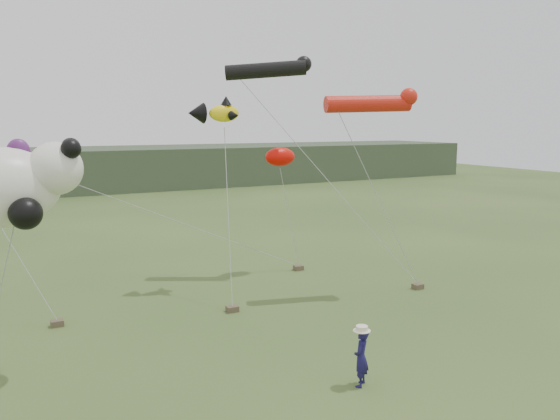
{
  "coord_description": "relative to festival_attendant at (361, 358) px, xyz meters",
  "views": [
    {
      "loc": [
        -7.0,
        -11.9,
        6.46
      ],
      "look_at": [
        0.81,
        3.0,
        3.78
      ],
      "focal_mm": 35.0,
      "sensor_mm": 36.0,
      "label": 1
    }
  ],
  "objects": [
    {
      "name": "ground",
      "position": [
        -0.7,
        1.55,
        -0.73
      ],
      "size": [
        120.0,
        120.0,
        0.0
      ],
      "primitive_type": "plane",
      "color": "#385123",
      "rests_on": "ground"
    },
    {
      "name": "headland",
      "position": [
        -3.81,
        46.24,
        1.19
      ],
      "size": [
        90.0,
        13.0,
        4.0
      ],
      "color": "#2D3D28",
      "rests_on": "ground"
    },
    {
      "name": "festival_attendant",
      "position": [
        0.0,
        0.0,
        0.0
      ],
      "size": [
        0.63,
        0.62,
        1.47
      ],
      "primitive_type": "imported",
      "rotation": [
        0.0,
        0.0,
        3.87
      ],
      "color": "#181348",
      "rests_on": "ground"
    },
    {
      "name": "sandbag_anchors",
      "position": [
        -0.92,
        7.01,
        -0.63
      ],
      "size": [
        15.48,
        5.36,
        0.2
      ],
      "color": "brown",
      "rests_on": "ground"
    },
    {
      "name": "fish_kite",
      "position": [
        -0.19,
        9.36,
        6.13
      ],
      "size": [
        1.97,
        1.35,
        1.04
      ],
      "color": "yellow",
      "rests_on": "ground"
    },
    {
      "name": "tube_kites",
      "position": [
        3.74,
        8.26,
        7.25
      ],
      "size": [
        5.38,
        6.28,
        2.41
      ],
      "color": "black",
      "rests_on": "ground"
    },
    {
      "name": "panda_kite",
      "position": [
        -7.46,
        4.3,
        4.25
      ],
      "size": [
        3.46,
        2.24,
        2.15
      ],
      "color": "white",
      "rests_on": "ground"
    },
    {
      "name": "misc_kites",
      "position": [
        -1.09,
        12.04,
        4.41
      ],
      "size": [
        11.13,
        4.51,
        1.21
      ],
      "color": "red",
      "rests_on": "ground"
    }
  ]
}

